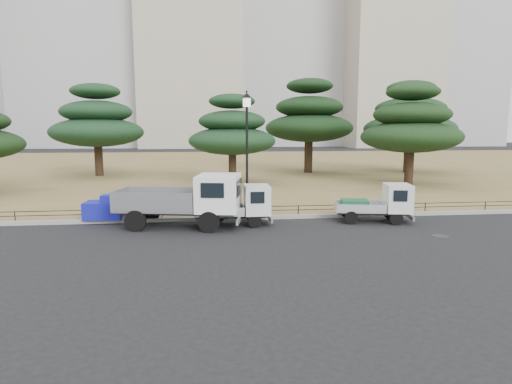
{
  "coord_description": "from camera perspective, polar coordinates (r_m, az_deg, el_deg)",
  "views": [
    {
      "loc": [
        -2.09,
        -15.71,
        3.89
      ],
      "look_at": [
        0.0,
        2.0,
        1.3
      ],
      "focal_mm": 30.0,
      "sensor_mm": 36.0,
      "label": 1
    }
  ],
  "objects": [
    {
      "name": "tower_far_east",
      "position": [
        125.51,
        23.97,
        21.94
      ],
      "size": [
        24.0,
        20.0,
        70.0
      ],
      "primitive_type": "cube",
      "color": "#A0A0A5",
      "rests_on": "ground"
    },
    {
      "name": "pine_east_near",
      "position": [
        31.43,
        19.98,
        8.18
      ],
      "size": [
        6.79,
        6.79,
        6.86
      ],
      "color": "black",
      "rests_on": "lawn"
    },
    {
      "name": "street_lamp",
      "position": [
        18.69,
        -1.23,
        7.82
      ],
      "size": [
        0.48,
        0.48,
        5.32
      ],
      "color": "black",
      "rests_on": "lawn"
    },
    {
      "name": "tower_center_left",
      "position": [
        103.48,
        -8.76,
        21.36
      ],
      "size": [
        22.0,
        20.0,
        55.0
      ],
      "primitive_type": "cube",
      "color": "#AAA08C",
      "rests_on": "ground"
    },
    {
      "name": "truck_kei_front",
      "position": [
        17.59,
        -2.34,
        -1.81
      ],
      "size": [
        3.11,
        1.37,
        1.64
      ],
      "rotation": [
        0.0,
        0.0,
        -0.01
      ],
      "color": "black",
      "rests_on": "ground"
    },
    {
      "name": "pine_center_left",
      "position": [
        30.29,
        -3.2,
        7.99
      ],
      "size": [
        6.13,
        6.13,
        6.23
      ],
      "color": "black",
      "rests_on": "lawn"
    },
    {
      "name": "pine_west_near",
      "position": [
        37.52,
        -20.45,
        8.62
      ],
      "size": [
        7.46,
        7.46,
        7.46
      ],
      "color": "black",
      "rests_on": "lawn"
    },
    {
      "name": "pine_center_right",
      "position": [
        38.18,
        7.09,
        9.69
      ],
      "size": [
        7.69,
        7.69,
        8.16
      ],
      "color": "black",
      "rests_on": "lawn"
    },
    {
      "name": "truck_large",
      "position": [
        17.36,
        -9.25,
        -0.81
      ],
      "size": [
        5.16,
        2.78,
        2.13
      ],
      "rotation": [
        0.0,
        0.0,
        -0.19
      ],
      "color": "black",
      "rests_on": "ground"
    },
    {
      "name": "radio_tower",
      "position": [
        127.73,
        30.76,
        18.96
      ],
      "size": [
        1.8,
        1.8,
        63.0
      ],
      "color": "#D83F33",
      "rests_on": "ground"
    },
    {
      "name": "tarp_pile",
      "position": [
        19.34,
        -19.5,
        -2.12
      ],
      "size": [
        1.6,
        1.2,
        1.03
      ],
      "rotation": [
        0.0,
        0.0,
        -0.04
      ],
      "color": "#171AB3",
      "rests_on": "lawn"
    },
    {
      "name": "lawn",
      "position": [
        46.51,
        -4.14,
        3.54
      ],
      "size": [
        120.0,
        56.0,
        0.15
      ],
      "primitive_type": "cube",
      "color": "olive",
      "rests_on": "ground"
    },
    {
      "name": "pipe_fence",
      "position": [
        18.89,
        -0.27,
        -2.26
      ],
      "size": [
        38.0,
        0.04,
        0.4
      ],
      "color": "black",
      "rests_on": "lawn"
    },
    {
      "name": "ground",
      "position": [
        16.32,
        0.83,
        -5.53
      ],
      "size": [
        220.0,
        220.0,
        0.0
      ],
      "primitive_type": "plane",
      "color": "black"
    },
    {
      "name": "tower_east",
      "position": [
        108.27,
        17.21,
        18.62
      ],
      "size": [
        20.0,
        18.0,
        48.0
      ],
      "primitive_type": "cube",
      "color": "#AAA08C",
      "rests_on": "ground"
    },
    {
      "name": "manhole",
      "position": [
        17.3,
        23.36,
        -5.4
      ],
      "size": [
        0.6,
        0.6,
        0.01
      ],
      "primitive_type": "cylinder",
      "color": "#2D2D30",
      "rests_on": "ground"
    },
    {
      "name": "curb",
      "position": [
        18.81,
        -0.21,
        -3.42
      ],
      "size": [
        120.0,
        0.25,
        0.16
      ],
      "primitive_type": "cube",
      "color": "gray",
      "rests_on": "ground"
    },
    {
      "name": "truck_kei_rear",
      "position": [
        18.92,
        16.05,
        -1.42
      ],
      "size": [
        3.31,
        1.91,
        1.63
      ],
      "rotation": [
        0.0,
        0.0,
        -0.21
      ],
      "color": "black",
      "rests_on": "ground"
    },
    {
      "name": "pine_east_far",
      "position": [
        40.47,
        19.81,
        9.03
      ],
      "size": [
        7.97,
        7.97,
        8.01
      ],
      "color": "black",
      "rests_on": "lawn"
    }
  ]
}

